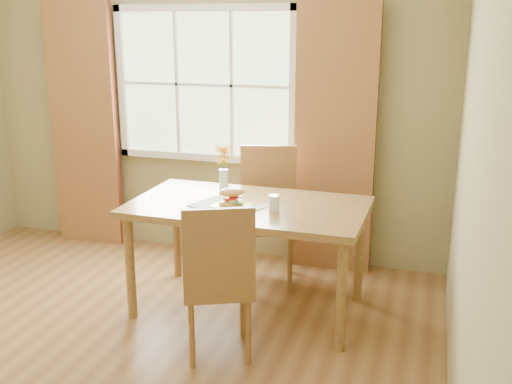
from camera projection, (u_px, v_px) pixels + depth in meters
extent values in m
cube|color=brown|center=(102.00, 353.00, 3.80)|extent=(4.20, 3.80, 0.02)
cube|color=#8F8556|center=(207.00, 102.00, 5.18)|extent=(4.20, 0.02, 2.70)
cube|color=#8F8556|center=(474.00, 168.00, 2.84)|extent=(0.02, 3.80, 2.70)
cube|color=#ADC494|center=(205.00, 85.00, 5.12)|extent=(1.50, 0.02, 1.20)
cube|color=white|center=(202.00, 8.00, 4.92)|extent=(1.62, 0.04, 0.06)
cube|color=white|center=(205.00, 157.00, 5.26)|extent=(1.62, 0.04, 0.06)
cube|color=white|center=(122.00, 82.00, 5.31)|extent=(0.06, 0.04, 1.32)
cube|color=white|center=(293.00, 88.00, 4.87)|extent=(0.06, 0.04, 1.32)
cube|color=white|center=(204.00, 85.00, 5.09)|extent=(1.50, 0.03, 0.02)
cube|color=maroon|center=(84.00, 126.00, 5.45)|extent=(0.65, 0.08, 2.20)
cube|color=maroon|center=(335.00, 140.00, 4.81)|extent=(0.65, 0.08, 2.20)
cube|color=olive|center=(248.00, 207.00, 4.17)|extent=(1.65, 0.95, 0.05)
cylinder|color=olive|center=(130.00, 268.00, 4.15)|extent=(0.07, 0.07, 0.75)
cylinder|color=olive|center=(341.00, 297.00, 3.71)|extent=(0.07, 0.07, 0.75)
cylinder|color=olive|center=(177.00, 233.00, 4.84)|extent=(0.07, 0.07, 0.75)
cylinder|color=olive|center=(359.00, 253.00, 4.41)|extent=(0.07, 0.07, 0.75)
cube|color=brown|center=(218.00, 286.00, 3.68)|extent=(0.55, 0.55, 0.04)
cube|color=brown|center=(219.00, 253.00, 3.42)|extent=(0.40, 0.20, 0.54)
cylinder|color=brown|center=(192.00, 335.00, 3.57)|extent=(0.04, 0.04, 0.43)
cylinder|color=brown|center=(248.00, 332.00, 3.61)|extent=(0.04, 0.04, 0.43)
cylinder|color=brown|center=(191.00, 309.00, 3.89)|extent=(0.04, 0.04, 0.43)
cylinder|color=brown|center=(243.00, 306.00, 3.93)|extent=(0.04, 0.04, 0.43)
cube|color=brown|center=(267.00, 225.00, 4.71)|extent=(0.54, 0.54, 0.04)
cube|color=brown|center=(268.00, 180.00, 4.82)|extent=(0.44, 0.14, 0.58)
cylinder|color=brown|center=(243.00, 263.00, 4.61)|extent=(0.04, 0.04, 0.46)
cylinder|color=brown|center=(290.00, 264.00, 4.59)|extent=(0.04, 0.04, 0.46)
cylinder|color=brown|center=(246.00, 246.00, 4.96)|extent=(0.04, 0.04, 0.46)
cylinder|color=brown|center=(290.00, 247.00, 4.94)|extent=(0.04, 0.04, 0.46)
cube|color=#B8C3A5|center=(227.00, 206.00, 4.10)|extent=(0.54, 0.48, 0.01)
cube|color=#C2E138|center=(233.00, 207.00, 4.05)|extent=(0.29, 0.29, 0.01)
ellipsoid|color=#E89A4F|center=(231.00, 203.00, 4.03)|extent=(0.21, 0.19, 0.05)
ellipsoid|color=#4C8C2D|center=(237.00, 202.00, 3.99)|extent=(0.10, 0.07, 0.01)
cylinder|color=red|center=(230.00, 198.00, 4.02)|extent=(0.09, 0.09, 0.01)
cylinder|color=red|center=(235.00, 197.00, 4.02)|extent=(0.09, 0.09, 0.01)
ellipsoid|color=#E89A4F|center=(232.00, 192.00, 4.01)|extent=(0.21, 0.19, 0.06)
cylinder|color=silver|center=(274.00, 203.00, 3.98)|extent=(0.07, 0.07, 0.11)
cylinder|color=silver|center=(274.00, 205.00, 3.98)|extent=(0.06, 0.06, 0.09)
cylinder|color=silver|center=(224.00, 181.00, 4.42)|extent=(0.07, 0.07, 0.17)
cylinder|color=silver|center=(224.00, 186.00, 4.43)|extent=(0.06, 0.06, 0.09)
cylinder|color=#3D7028|center=(224.00, 171.00, 4.40)|extent=(0.01, 0.01, 0.33)
cylinder|color=#3D7028|center=(225.00, 175.00, 4.40)|extent=(0.01, 0.01, 0.27)
cylinder|color=#3D7028|center=(223.00, 177.00, 4.43)|extent=(0.01, 0.01, 0.23)
cylinder|color=#3D7028|center=(225.00, 173.00, 4.41)|extent=(0.01, 0.01, 0.30)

